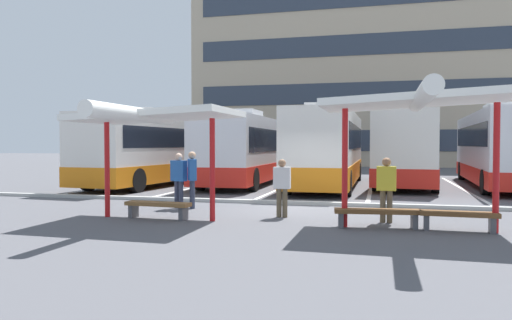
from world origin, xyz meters
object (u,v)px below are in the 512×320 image
coach_bus_2 (328,150)px  waiting_passenger_1 (192,175)px  waiting_shelter_1 (419,103)px  coach_bus_1 (250,151)px  waiting_passenger_0 (179,176)px  coach_bus_0 (164,150)px  coach_bus_4 (498,149)px  bench_1 (377,214)px  waiting_shelter_0 (153,118)px  bench_2 (459,217)px  waiting_passenger_3 (282,184)px  bench_0 (158,206)px  coach_bus_3 (409,149)px  waiting_passenger_2 (386,185)px

coach_bus_2 → waiting_passenger_1: (-3.26, -8.92, -0.70)m
waiting_shelter_1 → coach_bus_2: bearing=105.6°
waiting_passenger_1 → coach_bus_1: bearing=94.4°
waiting_passenger_0 → coach_bus_0: bearing=117.4°
coach_bus_0 → coach_bus_1: 4.28m
coach_bus_2 → coach_bus_4: (7.69, 1.95, 0.04)m
waiting_shelter_1 → bench_1: size_ratio=2.33×
waiting_passenger_0 → coach_bus_4: bearing=44.0°
waiting_shelter_0 → bench_2: waiting_shelter_0 is taller
coach_bus_2 → bench_1: size_ratio=5.70×
waiting_shelter_0 → waiting_passenger_1: size_ratio=2.70×
waiting_shelter_1 → waiting_passenger_3: 4.21m
waiting_shelter_0 → bench_0: 2.33m
coach_bus_2 → coach_bus_1: bearing=170.0°
coach_bus_3 → waiting_shelter_1: coach_bus_3 is taller
coach_bus_1 → waiting_passenger_0: coach_bus_1 is taller
waiting_shelter_0 → bench_1: 6.10m
waiting_passenger_0 → waiting_passenger_2: bearing=-12.0°
coach_bus_0 → waiting_passenger_2: (10.67, -9.96, -0.73)m
coach_bus_3 → waiting_passenger_2: coach_bus_3 is taller
waiting_shelter_1 → bench_1: (-0.90, 0.26, -2.57)m
coach_bus_1 → waiting_passenger_0: 9.75m
coach_bus_0 → coach_bus_1: (4.14, 1.08, -0.02)m
waiting_shelter_1 → coach_bus_4: bearing=71.6°
waiting_shelter_0 → waiting_passenger_0: waiting_shelter_0 is taller
coach_bus_3 → waiting_shelter_1: 13.26m
coach_bus_1 → waiting_passenger_2: size_ratio=6.75×
coach_bus_2 → waiting_passenger_3: coach_bus_2 is taller
coach_bus_4 → waiting_passenger_0: bearing=-136.0°
coach_bus_4 → waiting_shelter_0: coach_bus_4 is taller
waiting_passenger_1 → coach_bus_2: bearing=69.9°
coach_bus_3 → coach_bus_4: size_ratio=0.88×
waiting_shelter_0 → waiting_passenger_3: (3.12, 1.35, -1.76)m
coach_bus_0 → waiting_passenger_1: 9.87m
bench_0 → bench_2: size_ratio=1.07×
coach_bus_2 → waiting_passenger_2: size_ratio=7.04×
coach_bus_2 → coach_bus_4: coach_bus_4 is taller
waiting_passenger_3 → bench_2: bearing=-14.7°
coach_bus_3 → waiting_passenger_1: 12.73m
coach_bus_1 → waiting_shelter_1: bearing=-59.3°
coach_bus_2 → waiting_passenger_2: coach_bus_2 is taller
coach_bus_1 → coach_bus_2: bearing=-10.0°
waiting_shelter_1 → waiting_shelter_0: bearing=179.5°
coach_bus_2 → waiting_passenger_3: (-0.21, -10.07, -0.83)m
coach_bus_0 → bench_0: (4.82, -10.81, -1.34)m
coach_bus_4 → coach_bus_2: bearing=-165.8°
bench_2 → coach_bus_0: bearing=138.5°
coach_bus_4 → bench_0: bearing=-130.0°
coach_bus_1 → coach_bus_4: coach_bus_4 is taller
bench_1 → coach_bus_2: bearing=101.6°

